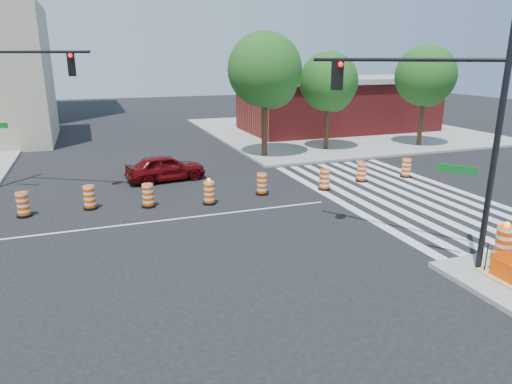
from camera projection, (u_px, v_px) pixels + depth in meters
ground at (165, 220)px, 18.13m from camera, size 120.00×120.00×0.00m
sidewalk_ne at (336, 130)px, 40.25m from camera, size 22.00×22.00×0.15m
crosswalk_east at (395, 193)px, 21.73m from camera, size 6.75×13.50×0.01m
lane_centerline at (165, 220)px, 18.13m from camera, size 14.00×0.12×0.01m
brick_storefront at (338, 104)px, 39.61m from camera, size 16.50×8.50×4.60m
red_coupe at (166, 168)px, 23.84m from camera, size 4.27×2.16×1.40m
signal_pole_se at (440, 110)px, 13.34m from camera, size 3.46×4.89×7.75m
signal_pole_nw at (3, 86)px, 20.57m from camera, size 5.41×3.21×8.14m
pit_drum at (504, 245)px, 14.07m from camera, size 0.65×0.65×1.27m
tree_north_c at (265, 74)px, 28.12m from camera, size 4.59×4.59×7.81m
tree_north_d at (329, 85)px, 30.47m from camera, size 3.91×3.91×6.65m
tree_north_e at (425, 79)px, 31.82m from camera, size 4.19×4.19×7.12m
median_drum_2 at (23, 205)px, 18.45m from camera, size 0.60×0.60×1.02m
median_drum_3 at (90, 198)px, 19.39m from camera, size 0.60×0.60×1.02m
median_drum_4 at (148, 196)px, 19.66m from camera, size 0.60×0.60×1.02m
median_drum_5 at (209, 193)px, 20.05m from camera, size 0.60×0.60×1.18m
median_drum_6 at (262, 185)px, 21.47m from camera, size 0.60×0.60×1.02m
median_drum_7 at (324, 180)px, 22.21m from camera, size 0.60×0.60×1.02m
median_drum_8 at (362, 173)px, 23.69m from camera, size 0.60×0.60×1.02m
median_drum_9 at (406, 169)px, 24.55m from camera, size 0.60×0.60×1.02m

